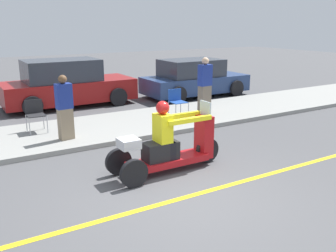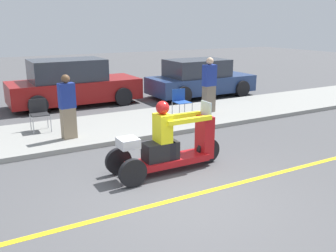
% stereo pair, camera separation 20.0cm
% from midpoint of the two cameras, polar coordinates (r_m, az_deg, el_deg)
% --- Properties ---
extents(ground_plane, '(60.00, 60.00, 0.00)m').
position_cam_midpoint_polar(ground_plane, '(6.50, 1.74, -10.84)').
color(ground_plane, '#4C4C4F').
extents(lane_stripe, '(24.00, 0.12, 0.01)m').
position_cam_midpoint_polar(lane_stripe, '(6.68, 4.37, -10.09)').
color(lane_stripe, gold).
rests_on(lane_stripe, ground).
extents(sidewalk_strip, '(28.00, 2.80, 0.12)m').
position_cam_midpoint_polar(sidewalk_strip, '(10.39, -12.04, -0.58)').
color(sidewalk_strip, gray).
rests_on(sidewalk_strip, ground).
extents(motorcycle_trike, '(2.42, 0.79, 1.45)m').
position_cam_midpoint_polar(motorcycle_trike, '(7.41, -0.64, -3.16)').
color(motorcycle_trike, black).
rests_on(motorcycle_trike, ground).
extents(spectator_with_child, '(0.40, 0.26, 1.57)m').
position_cam_midpoint_polar(spectator_with_child, '(9.36, -16.06, 2.55)').
color(spectator_with_child, gray).
rests_on(spectator_with_child, sidewalk_strip).
extents(spectator_near_curb, '(0.43, 0.28, 1.72)m').
position_cam_midpoint_polar(spectator_near_curb, '(11.90, 5.15, 6.12)').
color(spectator_near_curb, '#726656').
rests_on(spectator_near_curb, sidewalk_strip).
extents(folding_chair_set_back, '(0.47, 0.47, 0.82)m').
position_cam_midpoint_polar(folding_chair_set_back, '(10.35, -20.13, 1.96)').
color(folding_chair_set_back, '#A5A8AD').
rests_on(folding_chair_set_back, sidewalk_strip).
extents(folding_chair_curbside, '(0.47, 0.47, 0.82)m').
position_cam_midpoint_polar(folding_chair_curbside, '(11.32, 0.82, 4.02)').
color(folding_chair_curbside, '#A5A8AD').
rests_on(folding_chair_curbside, sidewalk_strip).
extents(parked_car_lot_far, '(4.53, 2.02, 1.64)m').
position_cam_midpoint_polar(parked_car_lot_far, '(13.77, -15.57, 6.12)').
color(parked_car_lot_far, maroon).
rests_on(parked_car_lot_far, ground).
extents(parked_car_lot_center, '(4.24, 1.98, 1.48)m').
position_cam_midpoint_polar(parked_car_lot_center, '(15.10, 3.60, 7.18)').
color(parked_car_lot_center, navy).
rests_on(parked_car_lot_center, ground).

